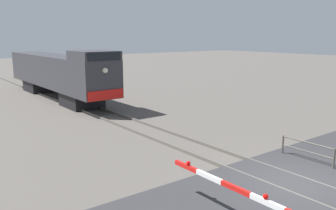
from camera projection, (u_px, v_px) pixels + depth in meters
The scene contains 6 objects.
ground_plane at pixel (295, 187), 12.50m from camera, with size 160.00×160.00×0.00m, color #514C47.
rail_track_left at pixel (282, 190), 12.06m from camera, with size 0.08×80.00×0.15m, color #59544C.
rail_track_right at pixel (306, 180), 12.92m from camera, with size 0.08×80.00×0.15m, color #59544C.
road_surface at pixel (295, 185), 12.49m from camera, with size 36.00×5.32×0.14m, color #2D2D30.
locomotive at pixel (58, 73), 29.47m from camera, with size 2.70×17.34×4.20m.
guard_railing at pixel (307, 149), 14.65m from camera, with size 0.08×2.39×0.95m.
Camera 1 is at (-10.65, -6.59, 5.26)m, focal length 38.01 mm.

